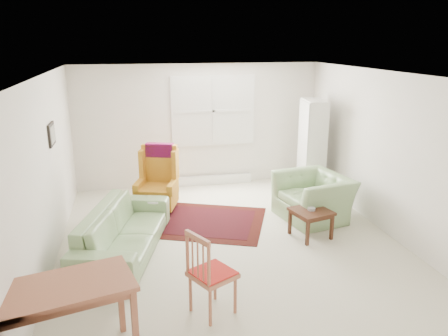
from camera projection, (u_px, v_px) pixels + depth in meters
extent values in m
cube|color=beige|center=(228.00, 239.00, 6.73)|extent=(5.00, 5.50, 0.01)
cube|color=white|center=(229.00, 73.00, 6.03)|extent=(5.00, 5.50, 0.01)
cube|color=silver|center=(199.00, 126.00, 8.96)|extent=(5.00, 0.04, 2.50)
cube|color=silver|center=(298.00, 243.00, 3.80)|extent=(5.00, 0.04, 2.50)
cube|color=silver|center=(47.00, 171.00, 5.87)|extent=(0.04, 5.50, 2.50)
cube|color=silver|center=(383.00, 152.00, 6.89)|extent=(0.04, 5.50, 2.50)
cube|color=white|center=(213.00, 111.00, 8.91)|extent=(1.72, 0.06, 1.42)
cube|color=white|center=(213.00, 111.00, 8.91)|extent=(1.60, 0.02, 1.30)
cube|color=silver|center=(214.00, 180.00, 9.27)|extent=(1.60, 0.12, 0.18)
cube|color=black|center=(52.00, 134.00, 6.23)|extent=(0.03, 0.42, 0.32)
cube|color=tan|center=(53.00, 134.00, 6.23)|extent=(0.01, 0.34, 0.24)
imported|color=#80A16B|center=(124.00, 222.00, 6.20)|extent=(1.48, 2.41, 0.91)
imported|color=#80A16B|center=(313.00, 193.00, 7.40)|extent=(1.23, 1.34, 0.91)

